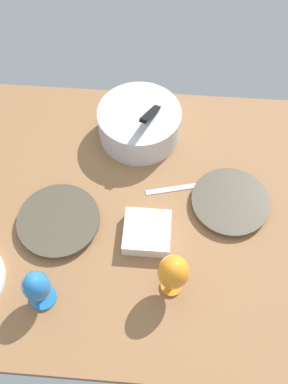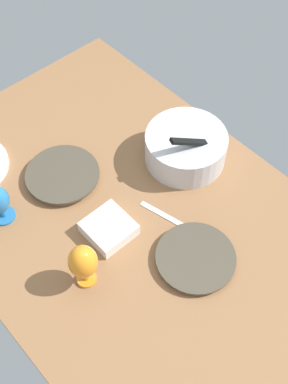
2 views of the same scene
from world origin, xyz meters
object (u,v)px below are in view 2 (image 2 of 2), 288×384
(dinner_plate_left, at_px, (63,175))
(square_bowl_white, at_px, (109,228))
(hurricane_glass_orange, at_px, (83,262))
(dinner_plate_right, at_px, (195,258))
(mixing_bowl, at_px, (186,147))

(dinner_plate_left, distance_m, square_bowl_white, 0.28)
(dinner_plate_left, distance_m, hurricane_glass_orange, 0.42)
(dinner_plate_right, height_order, square_bowl_white, square_bowl_white)
(mixing_bowl, bearing_deg, dinner_plate_left, -120.40)
(dinner_plate_left, xyz_separation_m, hurricane_glass_orange, (0.36, -0.18, 0.10))
(square_bowl_white, bearing_deg, dinner_plate_left, 175.42)
(dinner_plate_left, bearing_deg, mixing_bowl, 59.60)
(hurricane_glass_orange, bearing_deg, square_bowl_white, 117.40)
(mixing_bowl, xyz_separation_m, square_bowl_white, (0.06, -0.41, -0.04))
(mixing_bowl, distance_m, square_bowl_white, 0.41)
(dinner_plate_left, bearing_deg, hurricane_glass_orange, -26.54)
(mixing_bowl, bearing_deg, hurricane_glass_orange, -76.13)
(dinner_plate_left, height_order, square_bowl_white, square_bowl_white)
(dinner_plate_left, relative_size, hurricane_glass_orange, 1.47)
(hurricane_glass_orange, bearing_deg, dinner_plate_left, 153.46)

